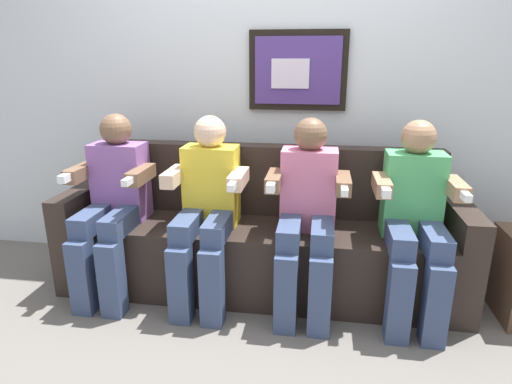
# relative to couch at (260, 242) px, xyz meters

# --- Properties ---
(ground_plane) EXTENTS (6.36, 6.36, 0.00)m
(ground_plane) POSITION_rel_couch_xyz_m (0.00, -0.33, -0.31)
(ground_plane) COLOR #66605B
(back_wall_assembly) EXTENTS (4.89, 0.10, 2.60)m
(back_wall_assembly) POSITION_rel_couch_xyz_m (0.00, 0.44, 0.99)
(back_wall_assembly) COLOR silver
(back_wall_assembly) RESTS_ON ground_plane
(couch) EXTENTS (2.49, 0.58, 0.90)m
(couch) POSITION_rel_couch_xyz_m (0.00, 0.00, 0.00)
(couch) COLOR #2D231E
(couch) RESTS_ON ground_plane
(person_leftmost) EXTENTS (0.46, 0.56, 1.11)m
(person_leftmost) POSITION_rel_couch_xyz_m (-0.88, -0.17, 0.29)
(person_leftmost) COLOR #8C59A5
(person_leftmost) RESTS_ON ground_plane
(person_left_center) EXTENTS (0.46, 0.56, 1.11)m
(person_left_center) POSITION_rel_couch_xyz_m (-0.29, -0.17, 0.29)
(person_left_center) COLOR yellow
(person_left_center) RESTS_ON ground_plane
(person_right_center) EXTENTS (0.46, 0.56, 1.11)m
(person_right_center) POSITION_rel_couch_xyz_m (0.29, -0.17, 0.29)
(person_right_center) COLOR pink
(person_right_center) RESTS_ON ground_plane
(person_rightmost) EXTENTS (0.46, 0.56, 1.11)m
(person_rightmost) POSITION_rel_couch_xyz_m (0.88, -0.17, 0.29)
(person_rightmost) COLOR #4CB266
(person_rightmost) RESTS_ON ground_plane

